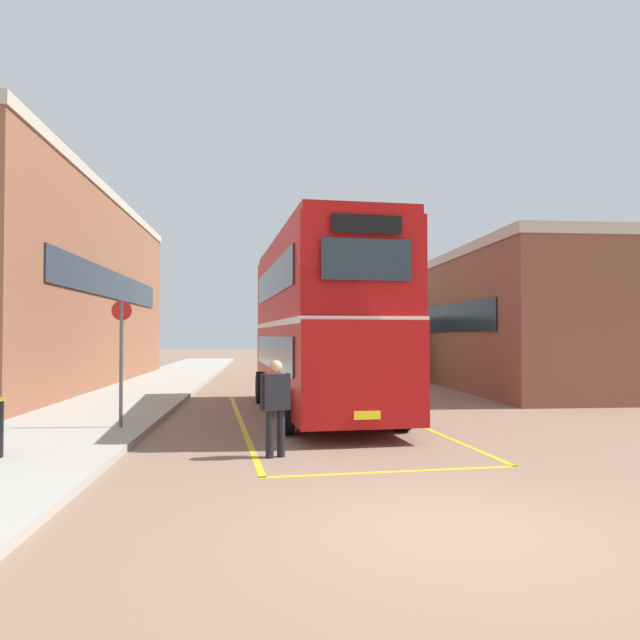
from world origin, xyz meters
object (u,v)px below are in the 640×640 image
object	(u,v)px
double_decker_bus	(319,322)
bus_stop_sign	(121,351)
pedestrian_boarding	(275,401)
single_deck_bus	(365,345)

from	to	relation	value
double_decker_bus	bus_stop_sign	size ratio (longest dim) A/B	3.63
double_decker_bus	pedestrian_boarding	distance (m)	5.94
pedestrian_boarding	single_deck_bus	bearing A→B (deg)	76.10
double_decker_bus	single_deck_bus	size ratio (longest dim) A/B	1.08
single_deck_bus	bus_stop_sign	xyz separation A→B (m)	(-8.45, -17.80, 0.16)
single_deck_bus	bus_stop_sign	bearing A→B (deg)	-115.39
bus_stop_sign	single_deck_bus	bearing A→B (deg)	64.61
single_deck_bus	bus_stop_sign	distance (m)	19.71
pedestrian_boarding	bus_stop_sign	size ratio (longest dim) A/B	0.62
pedestrian_boarding	bus_stop_sign	distance (m)	4.49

